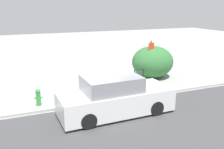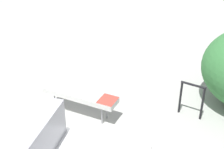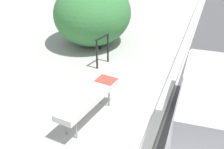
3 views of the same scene
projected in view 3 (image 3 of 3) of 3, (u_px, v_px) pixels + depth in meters
bench at (89, 98)px, 6.08m from camera, size 1.79×0.70×0.57m
bike_rack at (102, 48)px, 8.24m from camera, size 0.54×0.19×0.83m
sign_post at (99, 4)px, 8.77m from camera, size 0.36×0.08×2.30m
shrub_hedge at (93, 13)px, 9.40m from camera, size 2.52×2.31×1.92m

